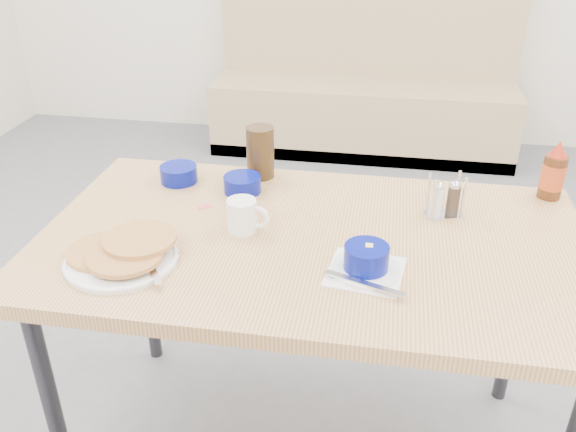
% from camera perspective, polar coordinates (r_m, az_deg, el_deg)
% --- Properties ---
extents(booth_bench, '(1.90, 0.56, 1.22)m').
position_cam_1_polar(booth_bench, '(4.05, 7.10, 11.15)').
color(booth_bench, tan).
rests_on(booth_bench, ground).
extents(dining_table, '(1.40, 0.80, 0.76)m').
position_cam_1_polar(dining_table, '(1.59, 2.24, -3.89)').
color(dining_table, tan).
rests_on(dining_table, ground).
extents(pancake_plate, '(0.27, 0.27, 0.05)m').
position_cam_1_polar(pancake_plate, '(1.50, -15.24, -3.45)').
color(pancake_plate, white).
rests_on(pancake_plate, dining_table).
extents(coffee_mug, '(0.11, 0.08, 0.09)m').
position_cam_1_polar(coffee_mug, '(1.57, -4.21, 0.06)').
color(coffee_mug, white).
rests_on(coffee_mug, dining_table).
extents(grits_setting, '(0.19, 0.20, 0.07)m').
position_cam_1_polar(grits_setting, '(1.41, 7.31, -4.25)').
color(grits_setting, white).
rests_on(grits_setting, dining_table).
extents(creamer_bowl, '(0.11, 0.11, 0.05)m').
position_cam_1_polar(creamer_bowl, '(1.87, -10.19, 3.90)').
color(creamer_bowl, '#050E70').
rests_on(creamer_bowl, dining_table).
extents(butter_bowl, '(0.11, 0.11, 0.05)m').
position_cam_1_polar(butter_bowl, '(1.78, -4.30, 2.99)').
color(butter_bowl, '#050E70').
rests_on(butter_bowl, dining_table).
extents(amber_tumbler, '(0.11, 0.11, 0.16)m').
position_cam_1_polar(amber_tumbler, '(1.86, -2.61, 5.98)').
color(amber_tumbler, '#332210').
rests_on(amber_tumbler, dining_table).
extents(condiment_caddy, '(0.11, 0.09, 0.12)m').
position_cam_1_polar(condiment_caddy, '(1.69, 14.47, 1.32)').
color(condiment_caddy, silver).
rests_on(condiment_caddy, dining_table).
extents(syrup_bottle, '(0.07, 0.07, 0.17)m').
position_cam_1_polar(syrup_bottle, '(1.88, 23.58, 3.67)').
color(syrup_bottle, '#47230F').
rests_on(syrup_bottle, dining_table).
extents(sugar_wrapper, '(0.04, 0.04, 0.00)m').
position_cam_1_polar(sugar_wrapper, '(1.72, -7.84, 0.89)').
color(sugar_wrapper, '#D6474F').
rests_on(sugar_wrapper, dining_table).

